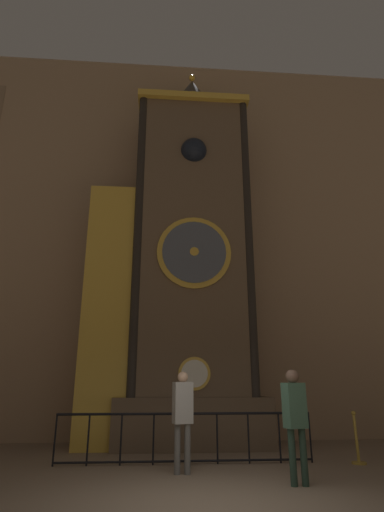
% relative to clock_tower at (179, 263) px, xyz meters
% --- Properties ---
extents(ground_plane, '(28.00, 28.00, 0.00)m').
position_rel_clock_tower_xyz_m(ground_plane, '(0.22, -5.04, -4.72)').
color(ground_plane, '#75604C').
extents(cathedral_back_wall, '(24.00, 0.32, 12.47)m').
position_rel_clock_tower_xyz_m(cathedral_back_wall, '(0.13, 1.20, 1.50)').
color(cathedral_back_wall, '#997A5B').
rests_on(cathedral_back_wall, ground_plane).
extents(clock_tower, '(4.78, 1.82, 11.19)m').
position_rel_clock_tower_xyz_m(clock_tower, '(0.00, 0.00, 0.00)').
color(clock_tower, brown).
rests_on(clock_tower, ground_plane).
extents(railing_fence, '(5.13, 0.05, 0.95)m').
position_rel_clock_tower_xyz_m(railing_fence, '(0.09, -2.06, -4.19)').
color(railing_fence, black).
rests_on(railing_fence, ground_plane).
extents(visitor_near, '(0.38, 0.30, 1.73)m').
position_rel_clock_tower_xyz_m(visitor_near, '(-0.02, -2.94, -3.69)').
color(visitor_near, '#58554F').
rests_on(visitor_near, ground_plane).
extents(visitor_far, '(0.39, 0.31, 1.74)m').
position_rel_clock_tower_xyz_m(visitor_far, '(1.75, -3.90, -3.67)').
color(visitor_far, '#213427').
rests_on(visitor_far, ground_plane).
extents(stanchion_post, '(0.28, 0.28, 0.98)m').
position_rel_clock_tower_xyz_m(stanchion_post, '(3.50, -2.28, -4.41)').
color(stanchion_post, '#B28E33').
rests_on(stanchion_post, ground_plane).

